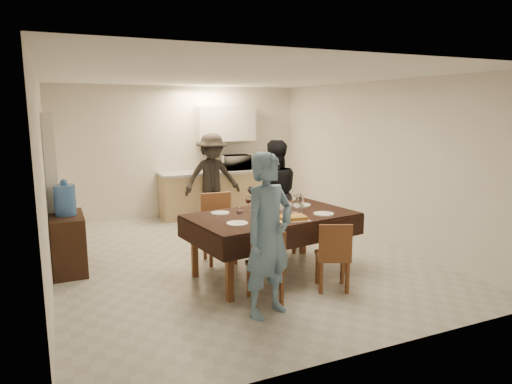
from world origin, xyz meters
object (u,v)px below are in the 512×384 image
at_px(person_far, 274,195).
at_px(microwave, 236,162).
at_px(water_jug, 65,200).
at_px(water_pitcher, 297,204).
at_px(console, 68,243).
at_px(person_kitchen, 212,178).
at_px(wine_bottle, 267,201).
at_px(person_near, 269,235).
at_px(savoury_tart, 293,218).
at_px(dining_table, 272,217).

bearing_deg(person_far, microwave, -83.39).
bearing_deg(water_jug, water_pitcher, -24.35).
distance_m(console, water_jug, 0.59).
bearing_deg(microwave, console, 34.95).
relative_size(water_jug, person_kitchen, 0.24).
bearing_deg(microwave, water_jug, 34.95).
bearing_deg(person_kitchen, console, -144.73).
relative_size(water_pitcher, person_far, 0.13).
height_order(console, person_kitchen, person_kitchen).
height_order(water_jug, person_far, person_far).
distance_m(wine_bottle, microwave, 3.63).
height_order(water_pitcher, person_near, person_near).
relative_size(wine_bottle, person_near, 0.19).
height_order(savoury_tart, person_far, person_far).
bearing_deg(person_kitchen, savoury_tart, -92.34).
bearing_deg(person_near, microwave, 52.64).
bearing_deg(water_pitcher, water_jug, 155.65).
height_order(water_pitcher, person_kitchen, person_kitchen).
height_order(person_near, person_far, person_near).
relative_size(dining_table, microwave, 4.12).
xyz_separation_m(water_jug, microwave, (3.35, 2.34, 0.08)).
bearing_deg(water_pitcher, person_far, 79.70).
bearing_deg(person_far, water_pitcher, 94.68).
distance_m(person_near, person_kitchen, 4.22).
height_order(console, person_near, person_near).
xyz_separation_m(microwave, person_near, (-1.47, -4.60, -0.19)).
bearing_deg(microwave, person_near, 72.30).
height_order(console, water_jug, water_jug).
height_order(wine_bottle, person_kitchen, person_kitchen).
distance_m(water_pitcher, person_far, 1.12).
xyz_separation_m(wine_bottle, person_near, (-0.50, -1.10, -0.12)).
distance_m(wine_bottle, water_pitcher, 0.42).
height_order(dining_table, wine_bottle, wine_bottle).
bearing_deg(microwave, person_far, 81.62).
bearing_deg(wine_bottle, person_near, -114.44).
bearing_deg(person_kitchen, water_pitcher, -88.04).
height_order(microwave, person_near, person_near).
relative_size(savoury_tart, microwave, 0.69).
relative_size(water_pitcher, savoury_tart, 0.59).
relative_size(console, person_near, 0.48).
bearing_deg(dining_table, wine_bottle, 126.29).
height_order(water_jug, wine_bottle, water_jug).
distance_m(dining_table, console, 2.74).
height_order(water_pitcher, person_far, person_far).
height_order(dining_table, person_near, person_near).
xyz_separation_m(savoury_tart, microwave, (0.82, 3.93, 0.22)).
distance_m(water_jug, savoury_tart, 2.99).
bearing_deg(person_kitchen, wine_bottle, -95.47).
height_order(dining_table, savoury_tart, savoury_tart).
relative_size(wine_bottle, person_kitchen, 0.20).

